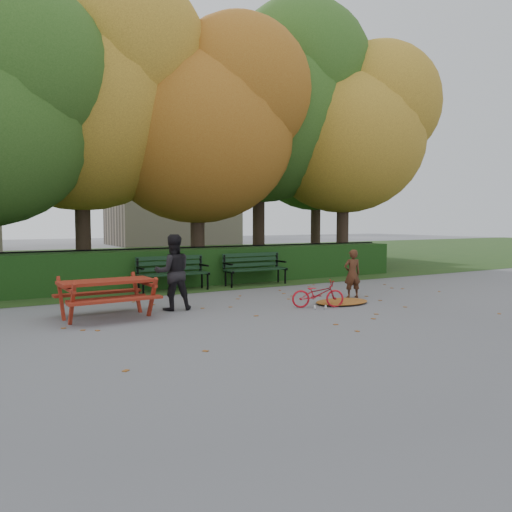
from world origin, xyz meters
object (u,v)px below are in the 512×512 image
tree_b (94,94)px  picnic_table (107,288)px  tree_e (355,129)px  tree_c (210,122)px  child (352,274)px  bicycle (318,294)px  bench_right (254,266)px  tree_d (272,104)px  tree_g (325,141)px  bench_left (172,270)px  adult (173,272)px

tree_b → picnic_table: 7.68m
tree_e → tree_c: bearing=178.1°
child → bicycle: 1.64m
tree_b → picnic_table: (-1.18, -5.82, -4.86)m
tree_b → tree_e: (8.97, -0.98, -0.32)m
tree_e → bench_right: 7.38m
tree_d → bicycle: (-3.50, -7.36, -5.70)m
tree_g → picnic_table: size_ratio=5.02×
tree_b → tree_g: (10.78, 3.02, -0.03)m
bicycle → tree_d: bearing=-0.6°
tree_c → bench_left: 5.31m
bench_left → child: bearing=-45.3°
tree_d → adult: 10.14m
tree_c → tree_e: (5.69, -0.19, 0.26)m
tree_c → bench_left: (-2.13, -2.26, -4.30)m
picnic_table → adult: size_ratio=1.13×
picnic_table → tree_e: bearing=22.4°
picnic_table → bicycle: (4.00, -1.06, -0.26)m
child → bicycle: child is taller
tree_g → picnic_table: 15.63m
tree_b → bench_right: (3.54, -3.04, -4.88)m
tree_c → bench_right: size_ratio=4.44×
tree_c → tree_e: bearing=-1.9°
tree_c → bench_right: tree_c is taller
bench_right → bicycle: 3.91m
tree_e → bicycle: (-6.15, -5.90, -4.80)m
tree_g → bench_left: tree_g is taller
bench_left → adult: adult is taller
tree_e → bench_right: size_ratio=4.53×
tree_d → tree_g: tree_d is taller
tree_e → tree_g: 4.39m
tree_e → bench_right: tree_e is taller
bench_right → picnic_table: size_ratio=1.06×
bench_left → bench_right: bearing=0.0°
tree_d → adult: tree_d is taller
bench_right → child: 3.28m
tree_c → child: (1.02, -5.45, -4.27)m
tree_d → child: bearing=-106.7°
bench_left → child: 4.49m
tree_d → tree_g: size_ratio=1.12×
tree_d → bench_left: bearing=-145.7°
tree_e → bench_left: 9.29m
bench_left → bicycle: size_ratio=1.68×
tree_b → tree_e: bearing=-6.2°
tree_b → tree_c: size_ratio=1.10×
picnic_table → child: size_ratio=1.52×
bench_right → adult: 4.27m
bench_right → picnic_table: (-4.72, -2.78, 0.02)m
bench_left → adult: (-0.98, -2.60, 0.23)m
bench_right → child: (0.76, -3.19, 0.04)m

